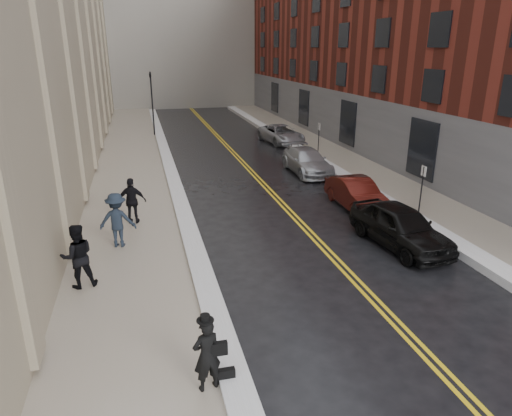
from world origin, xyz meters
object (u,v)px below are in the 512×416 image
car_silver_near (307,161)px  pedestrian_c (132,201)px  car_black (400,226)px  car_maroon (356,194)px  car_silver_far (281,134)px  pedestrian_b (117,220)px  pedestrian_main (207,355)px  pedestrian_a (78,256)px

car_silver_near → pedestrian_c: pedestrian_c is taller
car_black → car_maroon: size_ratio=1.11×
car_silver_far → car_black: bearing=-101.9°
pedestrian_b → pedestrian_c: (0.52, 2.26, -0.05)m
car_maroon → car_silver_near: size_ratio=0.86×
car_black → pedestrian_main: (-8.05, -5.91, 0.20)m
pedestrian_main → pedestrian_c: bearing=-96.9°
car_silver_far → pedestrian_b: size_ratio=2.46×
car_silver_near → pedestrian_main: pedestrian_main is taller
pedestrian_main → pedestrian_b: size_ratio=0.83×
car_silver_near → pedestrian_c: 11.75m
pedestrian_a → pedestrian_b: 3.01m
car_black → pedestrian_b: bearing=160.8°
car_silver_far → pedestrian_a: (-12.66, -20.30, 0.46)m
car_black → car_silver_far: bearing=78.8°
pedestrian_b → car_silver_near: bearing=-130.7°
car_silver_far → pedestrian_a: size_ratio=2.47×
car_silver_near → pedestrian_main: 18.70m
pedestrian_a → pedestrian_c: bearing=-119.1°
car_maroon → pedestrian_a: bearing=-157.3°
car_black → pedestrian_main: bearing=-150.5°
car_maroon → pedestrian_b: size_ratio=2.07×
pedestrian_b → pedestrian_main: bearing=113.8°
car_black → car_maroon: (0.36, 4.33, -0.10)m
car_maroon → pedestrian_main: bearing=-129.9°
car_black → pedestrian_c: size_ratio=2.42×
pedestrian_main → car_maroon: bearing=-144.5°
car_silver_near → car_maroon: bearing=-90.2°
car_maroon → pedestrian_a: 12.49m
car_black → car_silver_far: car_black is taller
car_silver_near → pedestrian_main: size_ratio=2.89×
pedestrian_a → pedestrian_b: pedestrian_b is taller
car_maroon → pedestrian_c: bearing=178.5°
pedestrian_main → pedestrian_a: 6.15m
car_silver_near → car_silver_far: (1.19, 8.92, -0.01)m
car_maroon → car_silver_near: car_silver_near is taller
car_black → pedestrian_main: pedestrian_main is taller
pedestrian_b → car_silver_far: bearing=-113.7°
car_black → car_maroon: 4.34m
car_black → car_silver_near: size_ratio=0.96×
car_maroon → car_silver_far: size_ratio=0.84×
pedestrian_main → pedestrian_b: (-2.02, 8.15, 0.17)m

